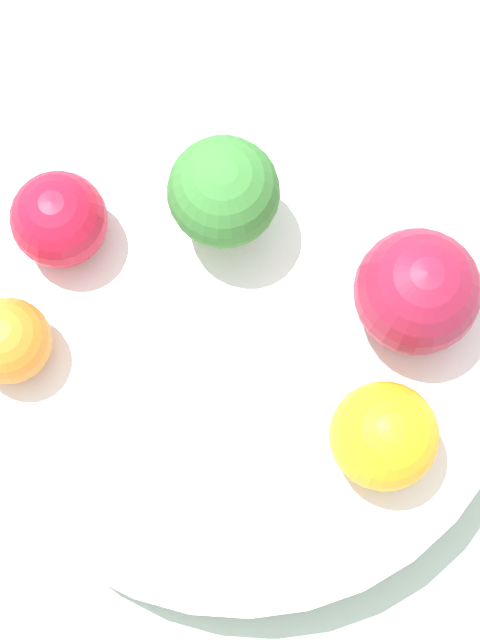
% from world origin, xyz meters
% --- Properties ---
extents(ground_plane, '(6.00, 6.00, 0.00)m').
position_xyz_m(ground_plane, '(0.00, 0.00, 0.00)').
color(ground_plane, gray).
extents(table_surface, '(1.20, 1.20, 0.02)m').
position_xyz_m(table_surface, '(0.00, 0.00, 0.01)').
color(table_surface, '#B2C6B2').
rests_on(table_surface, ground_plane).
extents(bowl, '(0.26, 0.26, 0.04)m').
position_xyz_m(bowl, '(0.00, 0.00, 0.04)').
color(bowl, white).
rests_on(bowl, table_surface).
extents(broccoli, '(0.05, 0.05, 0.06)m').
position_xyz_m(broccoli, '(-0.01, -0.05, 0.10)').
color(broccoli, '#99C17A').
rests_on(broccoli, bowl).
extents(apple_red, '(0.04, 0.04, 0.04)m').
position_xyz_m(apple_red, '(0.06, -0.07, 0.09)').
color(apple_red, '#B7142D').
rests_on(apple_red, bowl).
extents(apple_green, '(0.06, 0.06, 0.06)m').
position_xyz_m(apple_green, '(-0.08, 0.02, 0.09)').
color(apple_green, maroon).
rests_on(apple_green, bowl).
extents(orange_front, '(0.05, 0.05, 0.05)m').
position_xyz_m(orange_front, '(-0.03, 0.08, 0.09)').
color(orange_front, orange).
rests_on(orange_front, bowl).
extents(orange_back, '(0.04, 0.04, 0.04)m').
position_xyz_m(orange_back, '(0.10, -0.03, 0.08)').
color(orange_back, orange).
rests_on(orange_back, bowl).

